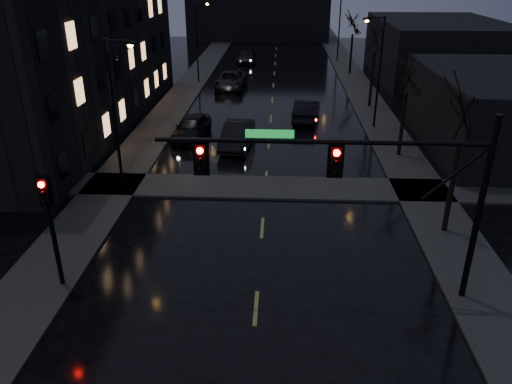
# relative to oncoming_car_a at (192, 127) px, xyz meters

# --- Properties ---
(sidewalk_left) EXTENTS (3.00, 140.00, 0.12)m
(sidewalk_left) POSITION_rel_oncoming_car_a_xyz_m (-3.05, 8.17, -0.77)
(sidewalk_left) COLOR #2D2D2B
(sidewalk_left) RESTS_ON ground
(sidewalk_right) EXTENTS (3.00, 140.00, 0.12)m
(sidewalk_right) POSITION_rel_oncoming_car_a_xyz_m (13.95, 8.17, -0.77)
(sidewalk_right) COLOR #2D2D2B
(sidewalk_right) RESTS_ON ground
(sidewalk_cross) EXTENTS (40.00, 3.00, 0.12)m
(sidewalk_cross) POSITION_rel_oncoming_car_a_xyz_m (5.45, -8.33, -0.77)
(sidewalk_cross) COLOR #2D2D2B
(sidewalk_cross) RESTS_ON ground
(apartment_block) EXTENTS (12.00, 30.00, 12.00)m
(apartment_block) POSITION_rel_oncoming_car_a_xyz_m (-11.05, 3.17, 5.17)
(apartment_block) COLOR black
(apartment_block) RESTS_ON ground
(commercial_right_near) EXTENTS (10.00, 14.00, 5.00)m
(commercial_right_near) POSITION_rel_oncoming_car_a_xyz_m (20.95, -0.83, 1.67)
(commercial_right_near) COLOR black
(commercial_right_near) RESTS_ON ground
(commercial_right_far) EXTENTS (12.00, 18.00, 6.00)m
(commercial_right_far) POSITION_rel_oncoming_car_a_xyz_m (22.45, 21.17, 2.17)
(commercial_right_far) COLOR black
(commercial_right_far) RESTS_ON ground
(far_block) EXTENTS (22.00, 10.00, 8.00)m
(far_block) POSITION_rel_oncoming_car_a_xyz_m (2.45, 51.17, 3.17)
(far_block) COLOR black
(far_block) RESTS_ON ground
(signal_mast) EXTENTS (11.11, 0.41, 7.00)m
(signal_mast) POSITION_rel_oncoming_car_a_xyz_m (9.30, -17.83, 4.04)
(signal_mast) COLOR black
(signal_mast) RESTS_ON ground
(signal_pole_left) EXTENTS (0.35, 0.41, 4.53)m
(signal_pole_left) POSITION_rel_oncoming_car_a_xyz_m (-2.05, -17.83, 2.18)
(signal_pole_left) COLOR black
(signal_pole_left) RESTS_ON ground
(tree_near) EXTENTS (3.52, 3.52, 8.08)m
(tree_near) POSITION_rel_oncoming_car_a_xyz_m (13.85, -12.83, 5.39)
(tree_near) COLOR black
(tree_near) RESTS_ON ground
(tree_mid_a) EXTENTS (3.30, 3.30, 7.58)m
(tree_mid_a) POSITION_rel_oncoming_car_a_xyz_m (13.85, -2.83, 5.00)
(tree_mid_a) COLOR black
(tree_mid_a) RESTS_ON ground
(tree_mid_b) EXTENTS (3.74, 3.74, 8.59)m
(tree_mid_b) POSITION_rel_oncoming_car_a_xyz_m (13.85, 9.17, 5.78)
(tree_mid_b) COLOR black
(tree_mid_b) RESTS_ON ground
(tree_far) EXTENTS (3.43, 3.43, 7.88)m
(tree_far) POSITION_rel_oncoming_car_a_xyz_m (13.85, 23.17, 5.23)
(tree_far) COLOR black
(tree_far) RESTS_ON ground
(streetlight_l_near) EXTENTS (1.53, 0.28, 8.00)m
(streetlight_l_near) POSITION_rel_oncoming_car_a_xyz_m (-2.13, -8.83, 3.95)
(streetlight_l_near) COLOR black
(streetlight_l_near) RESTS_ON ground
(streetlight_l_far) EXTENTS (1.53, 0.28, 8.00)m
(streetlight_l_far) POSITION_rel_oncoming_car_a_xyz_m (-2.13, 18.17, 3.95)
(streetlight_l_far) COLOR black
(streetlight_l_far) RESTS_ON ground
(streetlight_r_mid) EXTENTS (1.53, 0.28, 8.00)m
(streetlight_r_mid) POSITION_rel_oncoming_car_a_xyz_m (13.04, 3.17, 3.95)
(streetlight_r_mid) COLOR black
(streetlight_r_mid) RESTS_ON ground
(streetlight_r_far) EXTENTS (1.53, 0.28, 8.00)m
(streetlight_r_far) POSITION_rel_oncoming_car_a_xyz_m (13.04, 31.17, 3.95)
(streetlight_r_far) COLOR black
(streetlight_r_far) RESTS_ON ground
(oncoming_car_a) EXTENTS (2.58, 5.08, 1.66)m
(oncoming_car_a) POSITION_rel_oncoming_car_a_xyz_m (0.00, 0.00, 0.00)
(oncoming_car_a) COLOR black
(oncoming_car_a) RESTS_ON ground
(oncoming_car_b) EXTENTS (2.18, 5.17, 1.66)m
(oncoming_car_b) POSITION_rel_oncoming_car_a_xyz_m (3.33, -1.55, 0.00)
(oncoming_car_b) COLOR black
(oncoming_car_b) RESTS_ON ground
(oncoming_car_c) EXTENTS (3.05, 5.99, 1.62)m
(oncoming_car_c) POSITION_rel_oncoming_car_a_xyz_m (1.29, 15.63, -0.02)
(oncoming_car_c) COLOR black
(oncoming_car_c) RESTS_ON ground
(oncoming_car_d) EXTENTS (2.28, 5.27, 1.51)m
(oncoming_car_d) POSITION_rel_oncoming_car_a_xyz_m (1.89, 29.67, -0.07)
(oncoming_car_d) COLOR black
(oncoming_car_d) RESTS_ON ground
(lead_car) EXTENTS (2.43, 5.26, 1.67)m
(lead_car) POSITION_rel_oncoming_car_a_xyz_m (8.25, 4.88, 0.01)
(lead_car) COLOR black
(lead_car) RESTS_ON ground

